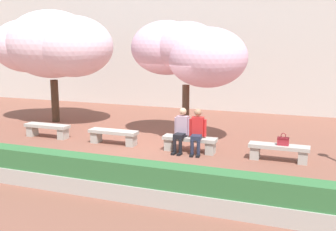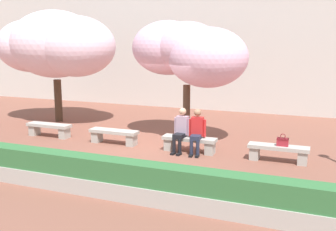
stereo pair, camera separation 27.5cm
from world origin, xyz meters
name	(u,v)px [view 2 (the right image)]	position (x,y,z in m)	size (l,w,h in m)	color
ground_plane	(150,148)	(0.00, 0.00, 0.00)	(100.00, 100.00, 0.00)	brown
building_facade	(227,34)	(0.00, 9.23, 3.56)	(28.00, 4.00, 7.11)	beige
stone_bench_west_end	(49,128)	(-3.77, 0.00, 0.30)	(1.59, 0.43, 0.45)	#ADA89E
stone_bench_near_west	(114,135)	(-1.26, 0.00, 0.30)	(1.59, 0.43, 0.45)	#ADA89E
stone_bench_center	(189,142)	(1.26, 0.00, 0.30)	(1.59, 0.43, 0.45)	#ADA89E
stone_bench_near_east	(278,151)	(3.77, 0.00, 0.30)	(1.59, 0.43, 0.45)	#ADA89E
person_seated_left	(181,128)	(1.02, -0.05, 0.70)	(0.51, 0.70, 1.29)	black
person_seated_right	(197,130)	(1.50, -0.05, 0.70)	(0.51, 0.71, 1.29)	black
handbag	(283,141)	(3.87, -0.01, 0.58)	(0.30, 0.15, 0.34)	#A3232D
cherry_tree_main	(188,52)	(0.70, 1.42, 2.87)	(3.95, 2.81, 3.87)	#513828
cherry_tree_secondary	(56,45)	(-5.07, 2.26, 3.04)	(5.04, 3.43, 4.40)	#473323
planter_hedge_foreground	(77,173)	(0.00, -3.76, 0.39)	(13.16, 0.50, 0.80)	#ADA89E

